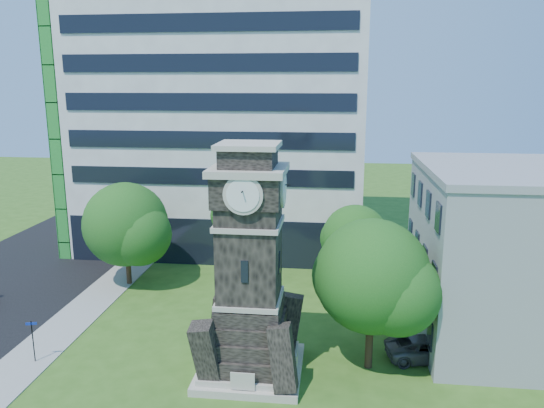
# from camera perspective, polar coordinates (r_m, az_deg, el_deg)

# --- Properties ---
(ground) EXTENTS (160.00, 160.00, 0.00)m
(ground) POSITION_cam_1_polar(r_m,az_deg,el_deg) (28.61, -9.27, -19.03)
(ground) COLOR #315919
(ground) RESTS_ON ground
(sidewalk) EXTENTS (3.00, 70.00, 0.06)m
(sidewalk) POSITION_cam_1_polar(r_m,az_deg,el_deg) (36.08, -22.03, -12.73)
(sidewalk) COLOR gray
(sidewalk) RESTS_ON ground
(clock_tower) EXTENTS (5.40, 5.40, 12.22)m
(clock_tower) POSITION_cam_1_polar(r_m,az_deg,el_deg) (27.40, -2.41, -8.00)
(clock_tower) COLOR beige
(clock_tower) RESTS_ON ground
(office_tall) EXTENTS (26.20, 15.11, 28.60)m
(office_tall) POSITION_cam_1_polar(r_m,az_deg,el_deg) (50.20, -5.24, 11.87)
(office_tall) COLOR white
(office_tall) RESTS_ON ground
(car_east_lot) EXTENTS (4.97, 2.91, 1.30)m
(car_east_lot) POSITION_cam_1_polar(r_m,az_deg,el_deg) (31.72, 16.43, -14.68)
(car_east_lot) COLOR #4C4C51
(car_east_lot) RESTS_ON ground
(street_sign) EXTENTS (0.59, 0.06, 2.44)m
(street_sign) POSITION_cam_1_polar(r_m,az_deg,el_deg) (32.56, -24.35, -12.87)
(street_sign) COLOR black
(street_sign) RESTS_ON ground
(tree_nw) EXTENTS (6.94, 6.31, 7.90)m
(tree_nw) POSITION_cam_1_polar(r_m,az_deg,el_deg) (41.15, -15.33, -2.38)
(tree_nw) COLOR #332114
(tree_nw) RESTS_ON ground
(tree_nc) EXTENTS (4.79, 4.35, 6.44)m
(tree_nc) POSITION_cam_1_polar(r_m,az_deg,el_deg) (45.27, -4.12, -1.18)
(tree_nc) COLOR #332114
(tree_nc) RESTS_ON ground
(tree_ne) EXTENTS (5.47, 4.98, 6.32)m
(tree_ne) POSITION_cam_1_polar(r_m,az_deg,el_deg) (39.91, 9.03, -3.85)
(tree_ne) COLOR #332114
(tree_ne) RESTS_ON ground
(tree_east) EXTENTS (6.65, 6.04, 8.25)m
(tree_east) POSITION_cam_1_polar(r_m,az_deg,el_deg) (28.43, 10.87, -8.01)
(tree_east) COLOR #332114
(tree_east) RESTS_ON ground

